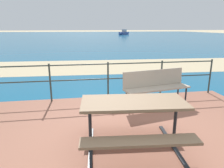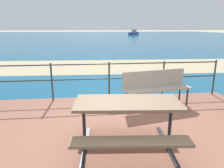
{
  "view_description": "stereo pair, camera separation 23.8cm",
  "coord_description": "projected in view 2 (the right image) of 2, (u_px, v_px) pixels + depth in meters",
  "views": [
    {
      "loc": [
        -0.77,
        -2.83,
        1.92
      ],
      "look_at": [
        0.01,
        1.86,
        0.61
      ],
      "focal_mm": 33.45,
      "sensor_mm": 36.0,
      "label": 1
    },
    {
      "loc": [
        -0.53,
        -2.86,
        1.92
      ],
      "look_at": [
        0.01,
        1.86,
        0.61
      ],
      "focal_mm": 33.45,
      "sensor_mm": 36.0,
      "label": 2
    }
  ],
  "objects": [
    {
      "name": "patio_paving",
      "position": [
        125.0,
        150.0,
        3.3
      ],
      "size": [
        6.4,
        5.2,
        0.06
      ],
      "primitive_type": "cube",
      "color": "#935B47",
      "rests_on": "ground"
    },
    {
      "name": "boat_near",
      "position": [
        134.0,
        33.0,
        52.0
      ],
      "size": [
        3.09,
        3.61,
        1.33
      ],
      "rotation": [
        0.0,
        0.0,
        4.05
      ],
      "color": "#2D478C",
      "rests_on": "sea_water"
    },
    {
      "name": "park_bench",
      "position": [
        156.0,
        85.0,
        4.96
      ],
      "size": [
        1.68,
        0.72,
        0.86
      ],
      "rotation": [
        0.0,
        0.0,
        0.2
      ],
      "color": "tan",
      "rests_on": "patio_paving"
    },
    {
      "name": "ground_plane",
      "position": [
        125.0,
        152.0,
        3.31
      ],
      "size": [
        240.0,
        240.0,
        0.0
      ],
      "primitive_type": "plane",
      "color": "tan"
    },
    {
      "name": "picnic_table",
      "position": [
        127.0,
        114.0,
        3.13
      ],
      "size": [
        1.67,
        1.47,
        0.79
      ],
      "rotation": [
        0.0,
        0.0,
        -0.09
      ],
      "color": "#7A6047",
      "rests_on": "patio_paving"
    },
    {
      "name": "beach_strip",
      "position": [
        99.0,
        66.0,
        10.48
      ],
      "size": [
        54.12,
        6.41,
        0.01
      ],
      "primitive_type": "cube",
      "rotation": [
        0.0,
        0.0,
        -0.05
      ],
      "color": "tan",
      "rests_on": "ground"
    },
    {
      "name": "railing_fence",
      "position": [
        109.0,
        75.0,
        5.46
      ],
      "size": [
        5.94,
        0.04,
        0.98
      ],
      "color": "#2D3833",
      "rests_on": "patio_paving"
    },
    {
      "name": "sea_water",
      "position": [
        90.0,
        37.0,
        41.63
      ],
      "size": [
        90.0,
        90.0,
        0.01
      ],
      "primitive_type": "cube",
      "color": "#145B84",
      "rests_on": "ground"
    }
  ]
}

